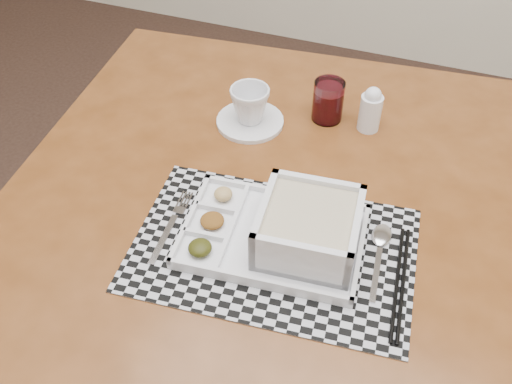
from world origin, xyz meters
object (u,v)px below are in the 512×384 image
dining_table (282,229)px  cup (250,105)px  juice_glass (328,102)px  serving_tray (296,231)px  creamer_bottle (371,110)px

dining_table → cup: size_ratio=13.57×
juice_glass → dining_table: bearing=-92.1°
dining_table → juice_glass: 0.31m
serving_tray → juice_glass: 0.38m
serving_tray → juice_glass: size_ratio=3.61×
serving_tray → juice_glass: (-0.05, 0.38, 0.00)m
juice_glass → creamer_bottle: (0.09, -0.00, 0.01)m
dining_table → juice_glass: size_ratio=12.60×
dining_table → cup: 0.28m
dining_table → creamer_bottle: bearing=69.2°
dining_table → creamer_bottle: creamer_bottle is taller
serving_tray → creamer_bottle: 0.38m
cup → juice_glass: bearing=47.4°
cup → serving_tray: bearing=-35.5°
creamer_bottle → dining_table: bearing=-110.8°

